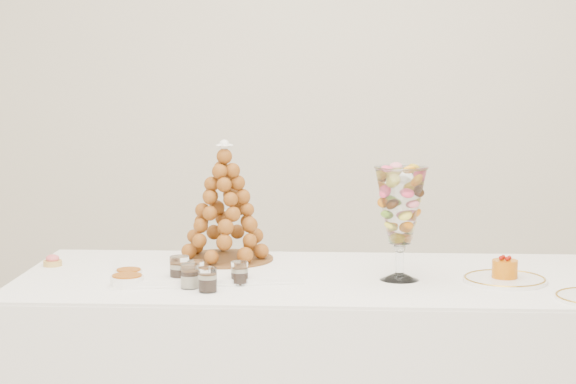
# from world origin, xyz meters

# --- Properties ---
(lace_tray) EXTENTS (0.62, 0.52, 0.02)m
(lace_tray) POSITION_xyz_m (-0.29, 0.35, 0.73)
(lace_tray) COLOR white
(lace_tray) RESTS_ON buffet_table
(macaron_vase) EXTENTS (0.15, 0.15, 0.34)m
(macaron_vase) POSITION_xyz_m (0.31, 0.29, 0.94)
(macaron_vase) COLOR white
(macaron_vase) RESTS_ON buffet_table
(cake_plate) EXTENTS (0.25, 0.25, 0.01)m
(cake_plate) POSITION_xyz_m (0.62, 0.29, 0.72)
(cake_plate) COLOR white
(cake_plate) RESTS_ON buffet_table
(pink_tart) EXTENTS (0.06, 0.06, 0.04)m
(pink_tart) POSITION_xyz_m (-0.79, 0.39, 0.73)
(pink_tart) COLOR tan
(pink_tart) RESTS_ON buffet_table
(verrine_a) EXTENTS (0.07, 0.07, 0.08)m
(verrine_a) POSITION_xyz_m (-0.34, 0.20, 0.76)
(verrine_a) COLOR white
(verrine_a) RESTS_ON buffet_table
(verrine_b) EXTENTS (0.06, 0.06, 0.07)m
(verrine_b) POSITION_xyz_m (-0.29, 0.18, 0.75)
(verrine_b) COLOR white
(verrine_b) RESTS_ON buffet_table
(verrine_c) EXTENTS (0.06, 0.06, 0.07)m
(verrine_c) POSITION_xyz_m (-0.16, 0.19, 0.75)
(verrine_c) COLOR white
(verrine_c) RESTS_ON buffet_table
(verrine_d) EXTENTS (0.06, 0.06, 0.07)m
(verrine_d) POSITION_xyz_m (-0.29, 0.13, 0.75)
(verrine_d) COLOR white
(verrine_d) RESTS_ON buffet_table
(verrine_e) EXTENTS (0.06, 0.06, 0.07)m
(verrine_e) POSITION_xyz_m (-0.23, 0.09, 0.75)
(verrine_e) COLOR white
(verrine_e) RESTS_ON buffet_table
(ramekin_back) EXTENTS (0.08, 0.08, 0.03)m
(ramekin_back) POSITION_xyz_m (-0.50, 0.23, 0.73)
(ramekin_back) COLOR white
(ramekin_back) RESTS_ON buffet_table
(ramekin_front) EXTENTS (0.10, 0.10, 0.03)m
(ramekin_front) POSITION_xyz_m (-0.48, 0.13, 0.73)
(ramekin_front) COLOR white
(ramekin_front) RESTS_ON buffet_table
(croquembouche) EXTENTS (0.31, 0.31, 0.38)m
(croquembouche) POSITION_xyz_m (-0.24, 0.46, 0.92)
(croquembouche) COLOR brown
(croquembouche) RESTS_ON lace_tray
(mousse_cake) EXTENTS (0.08, 0.08, 0.07)m
(mousse_cake) POSITION_xyz_m (0.62, 0.30, 0.76)
(mousse_cake) COLOR #CA6509
(mousse_cake) RESTS_ON cake_plate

